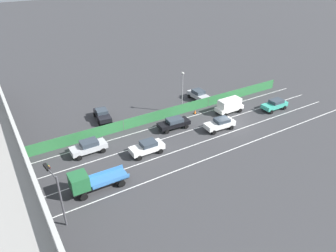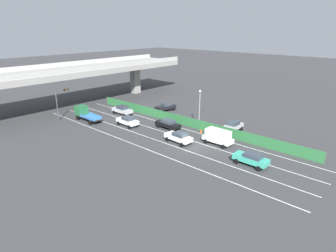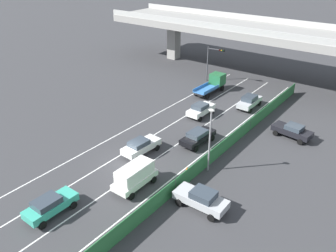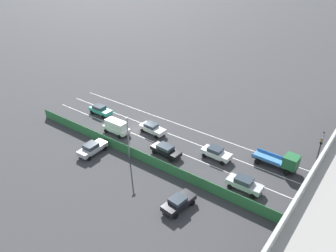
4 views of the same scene
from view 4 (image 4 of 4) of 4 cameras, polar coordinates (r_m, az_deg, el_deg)
The scene contains 18 objects.
ground_plane at distance 54.82m, azimuth -4.54°, elevation -0.64°, with size 300.00×300.00×0.00m, color #38383A.
lane_line_left_edge at distance 55.04m, azimuth 3.95°, elevation -0.47°, with size 0.14×48.69×0.01m, color silver.
lane_line_mid_left at distance 52.61m, azimuth 1.93°, elevation -1.97°, with size 0.14×48.69×0.01m, color silver.
lane_line_mid_right at distance 50.28m, azimuth -0.28°, elevation -3.60°, with size 0.14×48.69×0.01m, color silver.
lane_line_right_edge at distance 48.08m, azimuth -2.71°, elevation -5.39°, with size 0.14×48.69×0.01m, color silver.
green_fence at distance 46.67m, azimuth -3.93°, elevation -5.46°, with size 0.10×44.79×1.60m.
car_taxi_teal at distance 60.13m, azimuth -11.43°, elevation 2.73°, with size 1.95×4.34×1.64m.
car_hatchback_white at distance 53.30m, azimuth -2.69°, elevation -0.39°, with size 2.16×4.50×1.64m.
car_sedan_white at distance 47.89m, azimuth 8.18°, elevation -4.53°, with size 2.03×4.31×1.67m.
car_van_white at distance 53.73m, azimuth -8.80°, elevation -0.04°, with size 2.07×4.42×2.23m.
car_sedan_black at distance 48.10m, azimuth -0.37°, elevation -4.07°, with size 2.18×4.68×1.56m.
car_sedan_silver at distance 43.04m, azimuth 12.84°, elevation -9.50°, with size 1.99×4.48×1.74m.
flatbed_truck_blue at distance 47.69m, azimuth 19.02°, elevation -5.71°, with size 2.29×6.08×2.49m.
parked_wagon_silver at distance 49.60m, azimuth -12.76°, elevation -3.68°, with size 4.57×2.11×1.72m.
parked_sedan_dark at distance 39.61m, azimuth 1.81°, elevation -12.81°, with size 4.55×2.43×1.59m.
traffic_light at distance 47.77m, azimuth 24.48°, elevation -3.04°, with size 2.82×0.62×5.59m.
street_lamp at distance 46.16m, azimuth -6.84°, elevation -1.27°, with size 0.60×0.36×6.55m.
traffic_cone at distance 49.90m, azimuth -6.74°, elevation -3.71°, with size 0.47×0.47×0.66m.
Camera 4 is at (35.27, 31.53, 27.69)m, focal length 35.86 mm.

